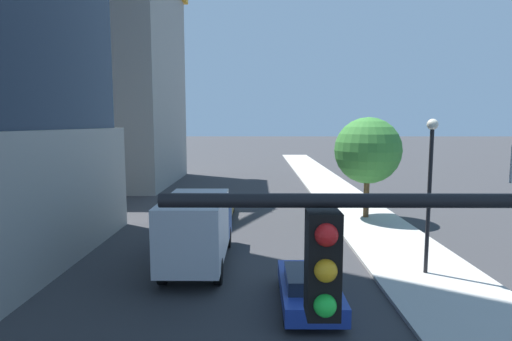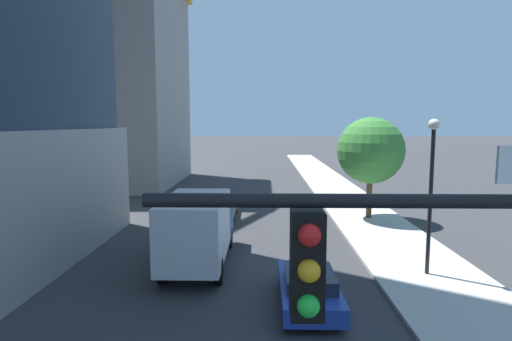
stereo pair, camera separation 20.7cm
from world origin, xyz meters
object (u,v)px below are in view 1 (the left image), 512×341
Objects in this scene: construction_building at (98,57)px; car_blue at (309,287)px; car_gold at (218,208)px; box_truck at (198,226)px; street_lamp at (430,174)px; street_tree at (368,151)px.

car_blue is (18.19, -29.24, -12.38)m from construction_building.
car_gold is 1.04× the size of car_blue.
construction_building reaches higher than car_gold.
construction_building is 4.55× the size of box_truck.
street_lamp is (23.33, -26.43, -8.81)m from construction_building.
street_tree is at bearing 67.71° from car_blue.
street_lamp reaches higher than car_gold.
car_blue is at bearing -58.12° from construction_building.
car_blue is 0.62× the size of box_truck.
street_tree is 1.42× the size of car_gold.
car_blue is 6.02m from box_truck.
street_tree reaches higher than car_gold.
car_gold is (13.79, -16.17, -12.31)m from construction_building.
street_tree is 1.48× the size of car_blue.
street_tree is 13.50m from box_truck.
box_truck is (-4.40, 3.95, 1.12)m from car_blue.
construction_building is 7.01× the size of car_gold.
box_truck is (-9.70, -8.99, -2.73)m from street_tree.
car_blue is at bearing -41.90° from box_truck.
car_gold is at bearing 108.62° from car_blue.
street_tree is (23.49, -16.30, -8.53)m from construction_building.
street_tree reaches higher than box_truck.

